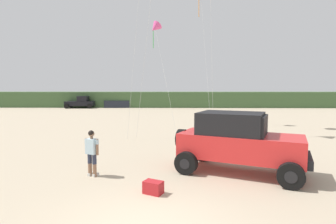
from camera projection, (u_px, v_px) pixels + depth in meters
dune_ridge at (182, 99)px, 49.46m from camera, size 90.00×9.98×2.64m
jeep at (238, 141)px, 9.92m from camera, size 5.00×3.88×2.26m
person_watching at (92, 151)px, 9.51m from camera, size 0.57×0.43×1.67m
cooler_box at (153, 187)px, 7.96m from camera, size 0.66×0.57×0.38m
distant_pickup at (81, 102)px, 43.98m from camera, size 4.67×2.54×1.98m
distant_sedan at (117, 104)px, 45.33m from camera, size 4.34×2.07×1.20m
kite_purple_stunt at (155, 28)px, 22.12m from camera, size 2.48×5.42×8.81m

